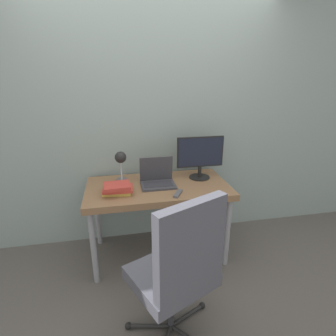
# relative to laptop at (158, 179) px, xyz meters

# --- Properties ---
(ground_plane) EXTENTS (12.00, 12.00, 0.00)m
(ground_plane) POSITION_rel_laptop_xyz_m (-0.00, -0.38, -0.81)
(ground_plane) COLOR #514C47
(wall_back) EXTENTS (8.00, 0.05, 2.60)m
(wall_back) POSITION_rel_laptop_xyz_m (-0.00, 0.40, 0.49)
(wall_back) COLOR gray
(wall_back) RESTS_ON ground_plane
(desk) EXTENTS (1.34, 0.71, 0.76)m
(desk) POSITION_rel_laptop_xyz_m (-0.00, -0.02, -0.12)
(desk) COLOR brown
(desk) RESTS_ON ground_plane
(laptop) EXTENTS (0.32, 0.24, 0.26)m
(laptop) POSITION_rel_laptop_xyz_m (0.00, 0.00, 0.00)
(laptop) COLOR #38383D
(laptop) RESTS_ON desk
(monitor) EXTENTS (0.47, 0.21, 0.43)m
(monitor) POSITION_rel_laptop_xyz_m (0.44, 0.10, 0.18)
(monitor) COLOR black
(monitor) RESTS_ON desk
(desk_lamp) EXTENTS (0.11, 0.23, 0.33)m
(desk_lamp) POSITION_rel_laptop_xyz_m (-0.34, 0.07, 0.18)
(desk_lamp) COLOR #4C4C51
(desk_lamp) RESTS_ON desk
(office_chair) EXTENTS (0.65, 0.64, 1.10)m
(office_chair) POSITION_rel_laptop_xyz_m (-0.03, -0.98, -0.21)
(office_chair) COLOR black
(office_chair) RESTS_ON ground_plane
(book_stack) EXTENTS (0.27, 0.20, 0.09)m
(book_stack) POSITION_rel_laptop_xyz_m (-0.38, -0.14, -0.00)
(book_stack) COLOR gold
(book_stack) RESTS_ON desk
(tv_remote) EXTENTS (0.11, 0.16, 0.02)m
(tv_remote) POSITION_rel_laptop_xyz_m (0.13, -0.26, -0.04)
(tv_remote) COLOR #4C4C51
(tv_remote) RESTS_ON desk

